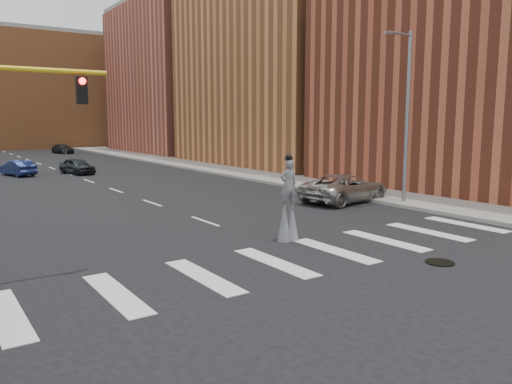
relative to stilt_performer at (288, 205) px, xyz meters
name	(u,v)px	position (x,y,z in m)	size (l,w,h in m)	color
ground_plane	(326,263)	(-0.87, -3.08, -1.34)	(160.00, 160.00, 0.00)	black
sidewalk_right	(238,171)	(11.63, 21.92, -1.25)	(5.00, 90.00, 0.18)	gray
manhole	(440,262)	(2.13, -5.08, -1.32)	(0.90, 0.90, 0.04)	black
building_near	(496,21)	(21.13, 4.92, 9.66)	(16.00, 20.00, 22.00)	brown
building_mid	(290,46)	(21.13, 26.92, 10.66)	(16.00, 22.00, 24.00)	#B96A3A
building_far	(186,81)	(21.13, 50.92, 8.66)	(16.00, 22.00, 20.00)	#B55742
building_backdrop	(32,92)	(5.13, 74.92, 7.66)	(26.00, 14.00, 18.00)	#B96A3A
streetlight	(406,112)	(10.03, 2.92, 3.55)	(2.05, 0.20, 9.00)	slate
stilt_performer	(288,205)	(0.00, 0.00, 0.00)	(0.84, 0.57, 3.25)	black
suv_crossing	(345,188)	(8.13, 5.31, -0.57)	(2.57, 5.56, 1.55)	#A7A59E
car_near	(77,166)	(-0.25, 28.45, -0.67)	(1.58, 3.94, 1.34)	black
car_mid	(18,168)	(-4.59, 29.75, -0.70)	(1.36, 3.89, 1.28)	navy
car_far	(63,149)	(5.13, 56.26, -0.75)	(1.67, 4.11, 1.19)	black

